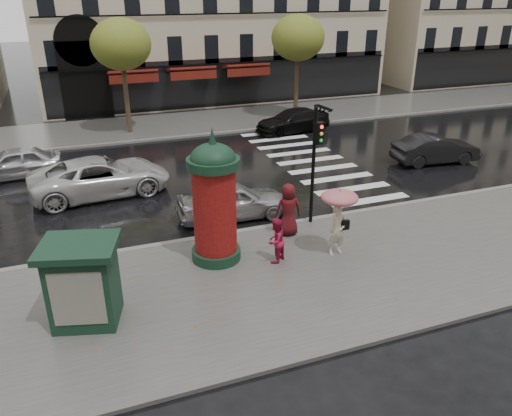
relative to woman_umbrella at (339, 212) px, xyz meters
name	(u,v)px	position (x,y,z in m)	size (l,w,h in m)	color
ground	(274,274)	(-2.34, -0.32, -1.63)	(160.00, 160.00, 0.00)	black
near_sidewalk	(280,281)	(-2.34, -0.82, -1.57)	(90.00, 7.00, 0.12)	#474744
far_sidewalk	(160,126)	(-2.34, 18.68, -1.57)	(90.00, 6.00, 0.12)	#474744
near_kerb	(242,231)	(-2.34, 2.68, -1.56)	(90.00, 0.25, 0.14)	slate
far_kerb	(170,138)	(-2.34, 15.68, -1.56)	(90.00, 0.25, 0.14)	slate
zebra_crossing	(310,160)	(3.66, 9.28, -1.62)	(3.60, 11.75, 0.01)	silver
tree_far_left	(121,45)	(-4.34, 17.68, 3.54)	(3.40, 3.40, 6.64)	#38281C
tree_far_right	(298,38)	(6.66, 17.68, 3.54)	(3.40, 3.40, 6.64)	#38281C
woman_umbrella	(339,212)	(0.00, 0.00, 0.00)	(1.19, 1.19, 2.28)	beige
woman_red	(276,241)	(-2.07, 0.21, -0.76)	(0.72, 0.56, 1.49)	#AF153D
man_burgundy	(288,210)	(-0.92, 1.84, -0.56)	(0.92, 0.60, 1.89)	#4F0F13
morris_column	(214,199)	(-3.77, 1.09, 0.57)	(1.61, 1.61, 4.34)	#133221
traffic_light	(315,155)	(0.32, 2.40, 1.11)	(0.31, 0.42, 4.32)	black
newsstand	(83,282)	(-7.85, -0.90, -0.33)	(2.25, 2.04, 2.28)	#133221
car_silver	(233,200)	(-2.24, 4.07, -0.90)	(1.70, 4.24, 1.44)	#B4B4B9
car_darkgrey	(436,149)	(9.37, 6.76, -0.91)	(1.51, 4.32, 1.42)	black
car_white	(101,177)	(-6.73, 8.30, -0.82)	(2.67, 5.78, 1.61)	silver
car_black	(293,121)	(5.09, 14.68, -0.94)	(1.91, 4.70, 1.37)	black
car_far_silver	(13,163)	(-10.36, 11.81, -0.91)	(1.68, 4.19, 1.43)	silver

